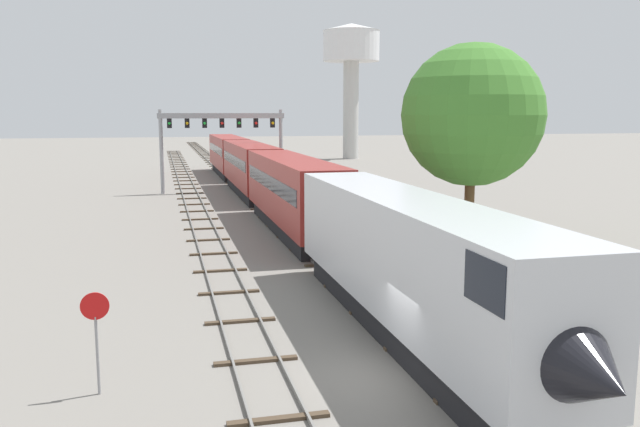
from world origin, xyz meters
name	(u,v)px	position (x,y,z in m)	size (l,w,h in m)	color
ground_plane	(385,377)	(0.00, 0.00, 0.00)	(400.00, 400.00, 0.00)	gray
track_main	(232,178)	(2.00, 60.00, 0.07)	(2.60, 200.00, 0.16)	slate
track_near	(193,201)	(-3.50, 40.00, 0.07)	(2.60, 160.00, 0.16)	slate
passenger_train	(266,177)	(2.00, 34.00, 2.60)	(3.04, 80.92, 4.80)	silver
signal_gantry	(222,131)	(-0.25, 46.45, 5.92)	(12.10, 0.49, 7.99)	#999BA0
water_tower	(351,54)	(25.29, 89.15, 17.35)	(9.51, 9.51, 22.28)	beige
stop_sign	(96,329)	(-8.00, 0.74, 1.87)	(0.76, 0.08, 2.88)	gray
trackside_tree_left	(472,115)	(10.74, 16.27, 7.51)	(7.91, 7.91, 11.48)	brown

